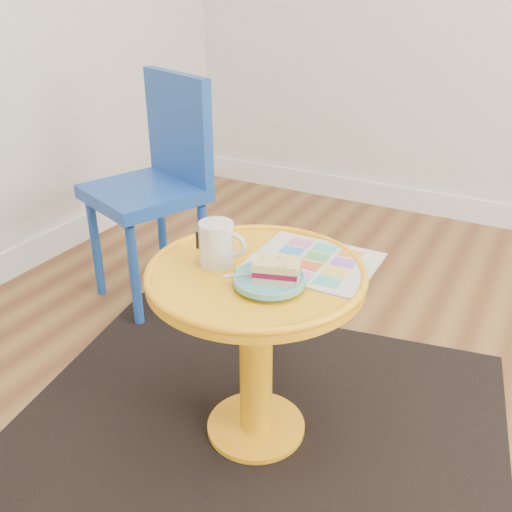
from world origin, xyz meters
The scene contains 9 objects.
room_walls centered at (-0.99, 0.99, 0.06)m, with size 4.00×4.00×4.00m.
rug centered at (-0.70, 0.21, 0.00)m, with size 1.30×1.10×0.01m, color black.
side_table centered at (-0.70, 0.21, 0.35)m, with size 0.52×0.52×0.49m.
chair centered at (-1.37, 0.72, 0.47)m, with size 0.46×0.46×0.81m.
newspaper centered at (-0.60, 0.31, 0.49)m, with size 0.29×0.25×0.01m, color silver.
mug centered at (-0.80, 0.20, 0.55)m, with size 0.12×0.08×0.11m.
plate centered at (-0.64, 0.16, 0.51)m, with size 0.16×0.16×0.02m.
cake_slice centered at (-0.63, 0.17, 0.54)m, with size 0.11×0.09×0.04m.
fork centered at (-0.67, 0.16, 0.52)m, with size 0.12×0.10×0.00m.
Camera 1 is at (-0.14, -0.82, 1.12)m, focal length 40.00 mm.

